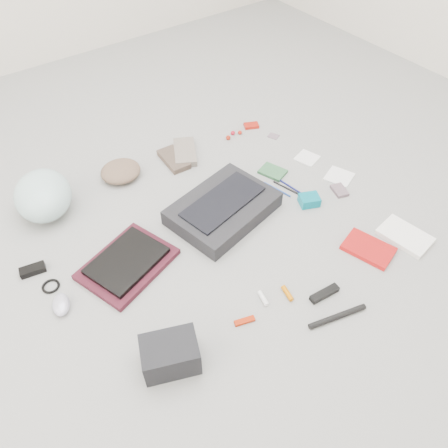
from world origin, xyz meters
TOP-DOWN VIEW (x-y plane):
  - ground_plane at (0.00, 0.00)m, footprint 4.00×4.00m
  - messenger_bag at (0.06, 0.09)m, footprint 0.52×0.42m
  - bag_flap at (0.06, 0.09)m, footprint 0.42×0.25m
  - laptop_sleeve at (-0.44, 0.08)m, footprint 0.43×0.37m
  - laptop at (-0.44, 0.08)m, footprint 0.35×0.30m
  - bike_helmet at (-0.58, 0.59)m, footprint 0.33×0.37m
  - beanie at (-0.19, 0.61)m, footprint 0.20×0.19m
  - mitten_left at (0.08, 0.56)m, footprint 0.11×0.21m
  - mitten_right at (0.16, 0.57)m, footprint 0.20×0.25m
  - power_brick at (-0.76, 0.28)m, footprint 0.11×0.06m
  - cable_coil at (-0.73, 0.17)m, footprint 0.08×0.08m
  - mouse at (-0.73, 0.05)m, footprint 0.09×0.12m
  - camera_bag at (-0.51, -0.39)m, footprint 0.23×0.20m
  - multitool at (-0.21, -0.41)m, footprint 0.08×0.04m
  - toiletry_tube_white at (-0.09, -0.38)m, footprint 0.03×0.07m
  - toiletry_tube_orange at (0.00, -0.42)m, footprint 0.03×0.07m
  - u_lock at (0.12, -0.50)m, footprint 0.13×0.04m
  - bike_pump at (0.08, -0.61)m, footprint 0.24×0.08m
  - book_red at (0.43, -0.45)m, footprint 0.19×0.23m
  - book_white at (0.62, -0.50)m, footprint 0.17×0.23m
  - notepad at (0.44, 0.18)m, footprint 0.13×0.15m
  - pen_blue at (0.37, 0.07)m, footprint 0.05×0.16m
  - pen_black at (0.42, 0.05)m, footprint 0.05×0.15m
  - pen_navy at (0.44, 0.05)m, footprint 0.03×0.16m
  - accordion_wallet at (0.43, -0.09)m, footprint 0.11×0.10m
  - card_deck at (0.61, -0.12)m, footprint 0.08×0.10m
  - napkin_top at (0.66, 0.16)m, footprint 0.13×0.13m
  - napkin_bottom at (0.69, -0.04)m, footprint 0.16×0.16m
  - lollipop_a at (0.43, 0.54)m, footprint 0.03×0.03m
  - lollipop_b at (0.47, 0.56)m, footprint 0.03×0.03m
  - lollipop_c at (0.51, 0.54)m, footprint 0.03×0.03m
  - altoids_tin at (0.61, 0.56)m, footprint 0.10×0.08m
  - stamp_sheet at (0.65, 0.42)m, footprint 0.07×0.07m

SIDE VIEW (x-z plane):
  - ground_plane at x=0.00m, z-range 0.00..0.00m
  - stamp_sheet at x=0.65m, z-range 0.00..0.00m
  - napkin_top at x=0.66m, z-range 0.00..0.01m
  - napkin_bottom at x=0.69m, z-range 0.00..0.01m
  - pen_black at x=0.42m, z-range 0.00..0.01m
  - pen_blue at x=0.37m, z-range 0.00..0.01m
  - pen_navy at x=0.44m, z-range 0.00..0.01m
  - cable_coil at x=-0.73m, z-range 0.00..0.01m
  - multitool at x=-0.21m, z-range 0.00..0.01m
  - notepad at x=0.44m, z-range 0.00..0.01m
  - card_deck at x=0.61m, z-range 0.00..0.02m
  - altoids_tin at x=0.61m, z-range 0.00..0.02m
  - toiletry_tube_white at x=-0.09m, z-range 0.00..0.02m
  - toiletry_tube_orange at x=0.00m, z-range 0.00..0.02m
  - book_red at x=0.43m, z-range 0.00..0.02m
  - bike_pump at x=0.08m, z-range 0.00..0.02m
  - book_white at x=0.62m, z-range 0.00..0.02m
  - lollipop_c at x=0.51m, z-range 0.00..0.02m
  - lollipop_b at x=0.47m, z-range 0.00..0.02m
  - laptop_sleeve at x=-0.44m, z-range 0.00..0.03m
  - u_lock at x=0.12m, z-range 0.00..0.03m
  - lollipop_a at x=0.43m, z-range 0.00..0.03m
  - power_brick at x=-0.76m, z-range 0.00..0.03m
  - mitten_left at x=0.08m, z-range 0.00..0.03m
  - mitten_right at x=0.16m, z-range 0.00..0.03m
  - mouse at x=-0.73m, z-range 0.00..0.04m
  - accordion_wallet at x=0.43m, z-range 0.00..0.05m
  - beanie at x=-0.19m, z-range 0.00..0.07m
  - laptop at x=-0.44m, z-range 0.03..0.04m
  - messenger_bag at x=0.06m, z-range 0.00..0.08m
  - camera_bag at x=-0.51m, z-range 0.00..0.12m
  - bag_flap at x=0.06m, z-range 0.08..0.09m
  - bike_helmet at x=-0.58m, z-range 0.00..0.19m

